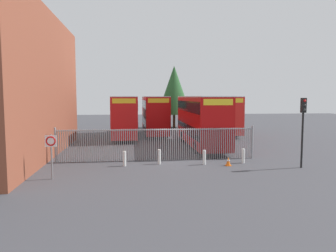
% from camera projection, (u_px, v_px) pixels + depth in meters
% --- Properties ---
extents(ground_plane, '(100.00, 100.00, 0.00)m').
position_uv_depth(ground_plane, '(163.00, 143.00, 29.96)').
color(ground_plane, '#3D3D42').
extents(palisade_fence, '(13.71, 0.14, 2.35)m').
position_uv_depth(palisade_fence, '(157.00, 143.00, 21.80)').
color(palisade_fence, gray).
rests_on(palisade_fence, ground).
extents(double_decker_bus_near_gate, '(2.54, 10.81, 4.42)m').
position_uv_depth(double_decker_bus_near_gate, '(201.00, 119.00, 27.66)').
color(double_decker_bus_near_gate, '#B70C0C').
rests_on(double_decker_bus_near_gate, ground).
extents(double_decker_bus_behind_fence_left, '(2.54, 10.81, 4.42)m').
position_uv_depth(double_decker_bus_behind_fence_left, '(125.00, 115.00, 34.18)').
color(double_decker_bus_behind_fence_left, red).
rests_on(double_decker_bus_behind_fence_left, ground).
extents(double_decker_bus_behind_fence_right, '(2.54, 10.81, 4.42)m').
position_uv_depth(double_decker_bus_behind_fence_right, '(155.00, 114.00, 37.15)').
color(double_decker_bus_behind_fence_right, '#B70C0C').
rests_on(double_decker_bus_behind_fence_right, ground).
extents(double_decker_bus_far_back, '(2.54, 10.81, 4.42)m').
position_uv_depth(double_decker_bus_far_back, '(218.00, 113.00, 37.72)').
color(double_decker_bus_far_back, red).
rests_on(double_decker_bus_far_back, ground).
extents(bollard_near_left, '(0.20, 0.20, 0.95)m').
position_uv_depth(bollard_near_left, '(124.00, 159.00, 20.03)').
color(bollard_near_left, silver).
rests_on(bollard_near_left, ground).
extents(bollard_center_front, '(0.20, 0.20, 0.95)m').
position_uv_depth(bollard_center_front, '(159.00, 157.00, 20.64)').
color(bollard_center_front, silver).
rests_on(bollard_center_front, ground).
extents(bollard_near_right, '(0.20, 0.20, 0.95)m').
position_uv_depth(bollard_near_right, '(204.00, 157.00, 20.46)').
color(bollard_near_right, silver).
rests_on(bollard_near_right, ground).
extents(bollard_far_right, '(0.20, 0.20, 0.95)m').
position_uv_depth(bollard_far_right, '(243.00, 156.00, 20.97)').
color(bollard_far_right, silver).
rests_on(bollard_far_right, ground).
extents(traffic_cone_by_gate, '(0.34, 0.34, 0.59)m').
position_uv_depth(traffic_cone_by_gate, '(228.00, 161.00, 20.14)').
color(traffic_cone_by_gate, orange).
rests_on(traffic_cone_by_gate, ground).
extents(speed_limit_sign_post, '(0.60, 0.14, 2.40)m').
position_uv_depth(speed_limit_sign_post, '(51.00, 146.00, 16.67)').
color(speed_limit_sign_post, slate).
rests_on(speed_limit_sign_post, ground).
extents(traffic_light_kerbside, '(0.28, 0.33, 4.30)m').
position_uv_depth(traffic_light_kerbside, '(303.00, 120.00, 19.33)').
color(traffic_light_kerbside, black).
rests_on(traffic_light_kerbside, ground).
extents(tree_tall_back, '(4.77, 4.77, 8.74)m').
position_uv_depth(tree_tall_back, '(174.00, 90.00, 44.96)').
color(tree_tall_back, '#4C3823').
rests_on(tree_tall_back, ground).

